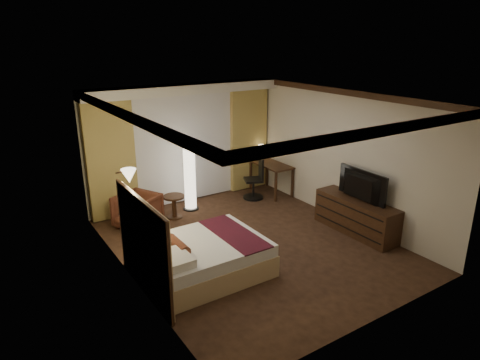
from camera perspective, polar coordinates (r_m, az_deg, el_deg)
floor at (r=8.03m, az=1.58°, el=-8.57°), size 4.50×5.50×0.01m
ceiling at (r=7.20m, az=1.78°, el=10.90°), size 4.50×5.50×0.01m
back_wall at (r=9.80m, az=-7.59°, el=4.80°), size 4.50×0.02×2.70m
left_wall at (r=6.55m, az=-14.71°, el=-2.74°), size 0.02×5.50×2.70m
right_wall at (r=8.93m, az=13.62°, el=3.07°), size 0.02×5.50×2.70m
crown_molding at (r=7.21m, az=1.77°, el=10.42°), size 4.50×5.50×0.12m
soffit at (r=9.35m, az=-7.23°, el=11.95°), size 4.50×0.50×0.20m
curtain_sheer at (r=9.75m, az=-7.36°, el=4.14°), size 2.48×0.04×2.45m
curtain_left_drape at (r=9.11m, az=-16.81°, el=2.44°), size 1.00×0.14×2.45m
curtain_right_drape at (r=10.53m, az=1.14°, el=5.38°), size 1.00×0.14×2.45m
wall_sconce at (r=6.82m, az=-14.59°, el=0.53°), size 0.24×0.24×0.24m
bed at (r=7.02m, az=-4.87°, el=-10.29°), size 1.92×1.50×0.56m
headboard at (r=6.46m, az=-12.65°, el=-8.74°), size 0.12×1.80×1.50m
armchair at (r=8.79m, az=-13.54°, el=-3.85°), size 0.96×0.98×0.77m
side_table at (r=9.15m, az=-8.75°, el=-3.54°), size 0.45×0.45×0.49m
floor_lamp at (r=9.37m, az=-6.73°, el=0.70°), size 0.34×0.34×1.61m
desk at (r=10.43m, az=4.16°, el=0.20°), size 0.55×1.12×0.75m
desk_lamp at (r=10.59m, az=2.89°, el=3.58°), size 0.18×0.18×0.34m
office_chair at (r=10.04m, az=1.80°, el=0.22°), size 0.63×0.63×0.99m
dresser at (r=8.66m, az=15.21°, el=-4.65°), size 0.50×1.77×0.69m
television at (r=8.40m, az=15.46°, el=-0.45°), size 0.71×1.18×0.15m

